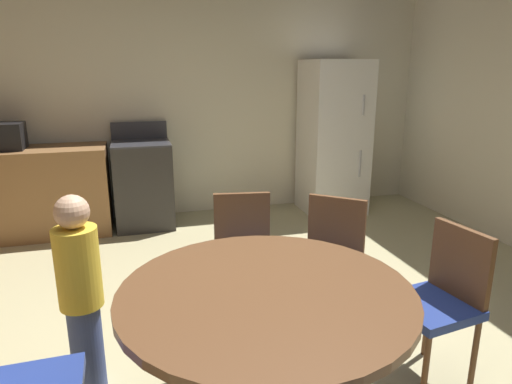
% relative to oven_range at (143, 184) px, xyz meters
% --- Properties ---
extents(ground_plane, '(14.00, 14.00, 0.00)m').
position_rel_oven_range_xyz_m(ground_plane, '(0.54, -2.77, -0.47)').
color(ground_plane, tan).
extents(wall_back, '(6.00, 0.12, 2.70)m').
position_rel_oven_range_xyz_m(wall_back, '(0.54, 0.40, 0.88)').
color(wall_back, beige).
rests_on(wall_back, ground).
extents(kitchen_counter, '(1.80, 0.60, 0.90)m').
position_rel_oven_range_xyz_m(kitchen_counter, '(-1.25, -0.00, -0.02)').
color(kitchen_counter, olive).
rests_on(kitchen_counter, ground).
extents(oven_range, '(0.60, 0.60, 1.10)m').
position_rel_oven_range_xyz_m(oven_range, '(0.00, 0.00, 0.00)').
color(oven_range, '#2D2B28').
rests_on(oven_range, ground).
extents(refrigerator, '(0.68, 0.68, 1.76)m').
position_rel_oven_range_xyz_m(refrigerator, '(2.19, -0.05, 0.41)').
color(refrigerator, white).
rests_on(refrigerator, ground).
extents(dining_table, '(1.29, 1.29, 0.76)m').
position_rel_oven_range_xyz_m(dining_table, '(0.42, -3.20, 0.14)').
color(dining_table, brown).
rests_on(dining_table, ground).
extents(chair_east, '(0.45, 0.45, 0.87)m').
position_rel_oven_range_xyz_m(chair_east, '(1.44, -3.04, 0.03)').
color(chair_east, brown).
rests_on(chair_east, ground).
extents(chair_northeast, '(0.56, 0.56, 0.87)m').
position_rel_oven_range_xyz_m(chair_northeast, '(1.09, -2.40, 0.03)').
color(chair_northeast, brown).
rests_on(chair_northeast, ground).
extents(chair_north, '(0.46, 0.46, 0.87)m').
position_rel_oven_range_xyz_m(chair_north, '(0.57, -2.17, 0.03)').
color(chair_north, brown).
rests_on(chair_north, ground).
extents(person_child, '(0.31, 0.31, 1.09)m').
position_rel_oven_range_xyz_m(person_child, '(-0.40, -2.63, 0.11)').
color(person_child, '#3D4C84').
rests_on(person_child, ground).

